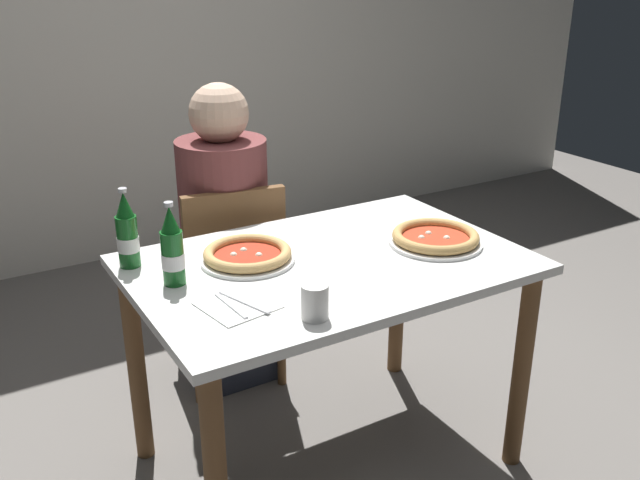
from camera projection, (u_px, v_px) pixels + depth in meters
The scene contains 11 objects.
ground_plane at pixel (327, 456), 2.45m from camera, with size 8.00×8.00×0.00m, color slate.
back_wall_tiled at pixel (114, 24), 3.72m from camera, with size 7.00×0.10×2.60m, color silver.
dining_table_main at pixel (328, 293), 2.21m from camera, with size 1.20×0.80×0.75m.
chair_behind_table at pixel (230, 273), 2.72m from camera, with size 0.45×0.45×0.85m.
diner_seated at pixel (226, 245), 2.73m from camera, with size 0.34×0.34×1.21m.
pizza_margherita_near at pixel (435, 238), 2.29m from camera, with size 0.31×0.31×0.04m.
pizza_marinara_far at pixel (248, 255), 2.15m from camera, with size 0.29×0.29×0.04m.
beer_bottle_left at pixel (127, 234), 2.09m from camera, with size 0.07×0.07×0.25m.
beer_bottle_center at pixel (172, 250), 1.98m from camera, with size 0.07×0.07×0.25m.
napkin_with_cutlery at pixel (238, 305), 1.88m from camera, with size 0.21×0.21×0.01m.
paper_cup at pixel (315, 302), 1.80m from camera, with size 0.07×0.07×0.10m, color white.
Camera 1 is at (-1.04, -1.70, 1.62)m, focal length 39.31 mm.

